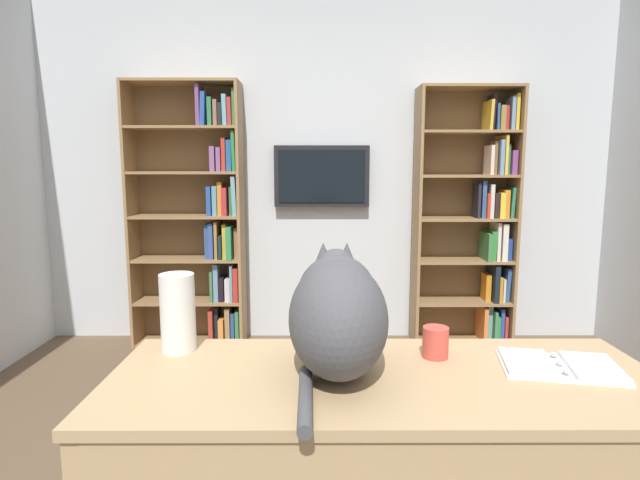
# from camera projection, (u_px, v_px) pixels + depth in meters

# --- Properties ---
(wall_back) EXTENTS (4.52, 0.06, 2.70)m
(wall_back) POSITION_uv_depth(u_px,v_px,m) (326.00, 169.00, 3.96)
(wall_back) COLOR silver
(wall_back) RESTS_ON ground
(bookshelf_left) EXTENTS (0.75, 0.28, 1.95)m
(bookshelf_left) POSITION_uv_depth(u_px,v_px,m) (476.00, 221.00, 3.85)
(bookshelf_left) COLOR #937047
(bookshelf_left) RESTS_ON ground
(bookshelf_right) EXTENTS (0.85, 0.28, 1.99)m
(bookshelf_right) POSITION_uv_depth(u_px,v_px,m) (202.00, 220.00, 3.85)
(bookshelf_right) COLOR #937047
(bookshelf_right) RESTS_ON ground
(wall_mounted_tv) EXTENTS (0.73, 0.07, 0.47)m
(wall_mounted_tv) POSITION_uv_depth(u_px,v_px,m) (322.00, 176.00, 3.89)
(wall_mounted_tv) COLOR black
(desk) EXTENTS (1.57, 0.61, 0.78)m
(desk) POSITION_uv_depth(u_px,v_px,m) (385.00, 418.00, 1.43)
(desk) COLOR tan
(desk) RESTS_ON ground
(cat) EXTENTS (0.28, 0.61, 0.35)m
(cat) POSITION_uv_depth(u_px,v_px,m) (336.00, 310.00, 1.46)
(cat) COLOR #4C4C51
(cat) RESTS_ON desk
(open_binder) EXTENTS (0.37, 0.28, 0.02)m
(open_binder) POSITION_uv_depth(u_px,v_px,m) (560.00, 366.00, 1.48)
(open_binder) COLOR white
(open_binder) RESTS_ON desk
(paper_towel_roll) EXTENTS (0.11, 0.11, 0.25)m
(paper_towel_roll) POSITION_uv_depth(u_px,v_px,m) (178.00, 313.00, 1.61)
(paper_towel_roll) COLOR white
(paper_towel_roll) RESTS_ON desk
(coffee_mug) EXTENTS (0.08, 0.08, 0.10)m
(coffee_mug) POSITION_uv_depth(u_px,v_px,m) (435.00, 342.00, 1.56)
(coffee_mug) COLOR #D84C3F
(coffee_mug) RESTS_ON desk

